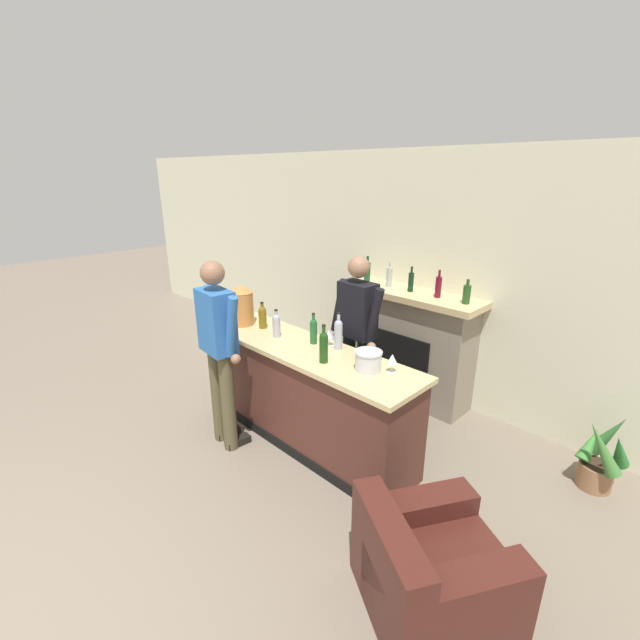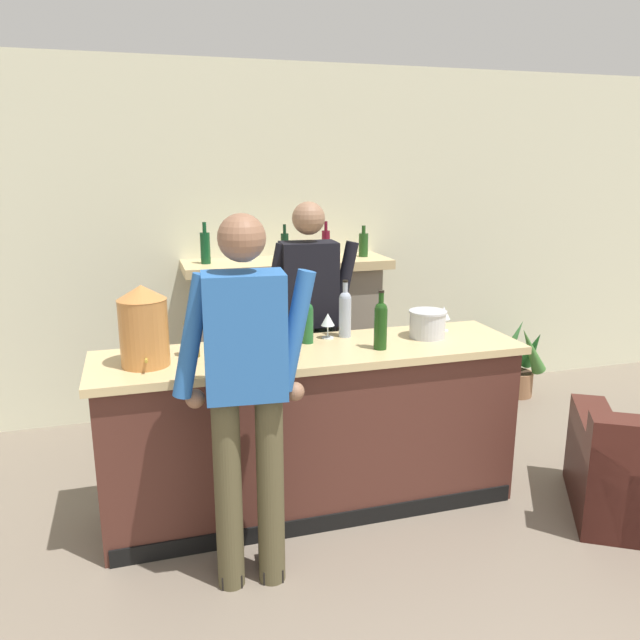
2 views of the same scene
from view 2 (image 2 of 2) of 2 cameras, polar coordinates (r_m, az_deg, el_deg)
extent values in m
cube|color=beige|center=(5.06, -6.48, 7.04)|extent=(12.00, 0.07, 2.75)
cube|color=#4C271F|center=(3.70, -0.70, -10.28)|extent=(2.36, 0.57, 0.94)
cube|color=tan|center=(3.52, -0.72, -3.01)|extent=(2.43, 0.64, 0.04)
cube|color=black|center=(3.65, 0.64, -18.08)|extent=(2.31, 0.01, 0.10)
cube|color=gray|center=(5.03, -2.97, -2.00)|extent=(1.44, 0.44, 1.20)
cube|color=black|center=(4.86, -2.29, -4.49)|extent=(0.79, 0.02, 0.76)
cube|color=tan|center=(4.87, -3.01, 5.10)|extent=(1.60, 0.52, 0.07)
cylinder|color=#104221|center=(4.74, -10.44, 6.48)|extent=(0.07, 0.07, 0.23)
cylinder|color=#104221|center=(4.72, -10.53, 8.33)|extent=(0.03, 0.03, 0.08)
cylinder|color=#ABB1AF|center=(4.78, -6.63, 6.62)|extent=(0.07, 0.07, 0.22)
cylinder|color=#ABB1AF|center=(4.77, -6.69, 8.36)|extent=(0.03, 0.03, 0.07)
cylinder|color=black|center=(4.84, -3.24, 6.70)|extent=(0.06, 0.06, 0.21)
cylinder|color=black|center=(4.83, -3.26, 8.33)|extent=(0.02, 0.02, 0.07)
cylinder|color=maroon|center=(4.93, 0.54, 6.92)|extent=(0.06, 0.06, 0.22)
cylinder|color=maroon|center=(4.91, 0.54, 8.60)|extent=(0.03, 0.03, 0.07)
cylinder|color=#1F471A|center=(5.03, 3.99, 6.86)|extent=(0.08, 0.08, 0.19)
cylinder|color=#1F471A|center=(5.02, 4.01, 8.26)|extent=(0.03, 0.03, 0.06)
cube|color=#421B15|center=(4.08, 23.71, -11.95)|extent=(0.58, 0.78, 0.57)
cylinder|color=#906444|center=(5.79, 17.55, -5.54)|extent=(0.27, 0.27, 0.22)
cylinder|color=#332319|center=(5.76, 17.62, -4.62)|extent=(0.24, 0.24, 0.02)
cone|color=#2B7634|center=(5.75, 18.88, -2.49)|extent=(0.17, 0.34, 0.40)
cone|color=#367435|center=(5.79, 17.19, -1.98)|extent=(0.29, 0.14, 0.43)
cone|color=#3B8035|center=(5.68, 16.95, -3.18)|extent=(0.17, 0.30, 0.29)
cone|color=#3D7130|center=(5.60, 18.76, -2.62)|extent=(0.34, 0.17, 0.45)
cylinder|color=brown|center=(3.09, -4.55, -15.24)|extent=(0.13, 0.13, 0.97)
cube|color=black|center=(3.39, -4.54, -21.29)|extent=(0.12, 0.25, 0.07)
cylinder|color=brown|center=(3.08, -8.38, -15.49)|extent=(0.13, 0.13, 0.97)
cube|color=black|center=(3.38, -8.16, -21.54)|extent=(0.12, 0.25, 0.07)
cube|color=#295FA6|center=(2.79, -6.90, -1.45)|extent=(0.38, 0.25, 0.57)
cylinder|color=#295FA6|center=(2.83, -2.29, -1.00)|extent=(0.20, 0.08, 0.57)
sphere|color=#895E45|center=(2.94, -2.30, -6.55)|extent=(0.09, 0.09, 0.09)
cylinder|color=#295FA6|center=(2.80, -11.64, -1.47)|extent=(0.20, 0.08, 0.57)
sphere|color=#895E45|center=(2.91, -11.34, -7.06)|extent=(0.09, 0.09, 0.09)
sphere|color=#895E45|center=(2.70, -7.18, 7.47)|extent=(0.21, 0.21, 0.21)
cylinder|color=#1B2B26|center=(4.24, -2.32, -6.81)|extent=(0.13, 0.13, 0.96)
cube|color=black|center=(4.36, -2.08, -12.62)|extent=(0.11, 0.25, 0.07)
cylinder|color=#1B2B26|center=(4.28, 0.33, -6.59)|extent=(0.13, 0.13, 0.96)
cube|color=black|center=(4.40, 0.54, -12.35)|extent=(0.11, 0.25, 0.07)
cube|color=black|center=(4.05, -1.03, 3.32)|extent=(0.37, 0.24, 0.55)
cylinder|color=black|center=(3.99, -4.21, 3.01)|extent=(0.20, 0.08, 0.57)
sphere|color=#926A50|center=(4.04, -4.08, -1.22)|extent=(0.09, 0.09, 0.09)
cylinder|color=black|center=(4.08, 2.18, 3.31)|extent=(0.20, 0.08, 0.57)
sphere|color=#926A50|center=(4.13, 2.22, -0.83)|extent=(0.09, 0.09, 0.09)
sphere|color=#926A50|center=(3.99, -1.06, 9.29)|extent=(0.21, 0.21, 0.21)
cylinder|color=#C27B3D|center=(3.32, -15.79, -1.12)|extent=(0.25, 0.25, 0.35)
cone|color=#C27B3D|center=(3.27, -16.04, 2.47)|extent=(0.25, 0.25, 0.07)
cylinder|color=#B29333|center=(3.21, -15.61, -3.58)|extent=(0.02, 0.04, 0.02)
cylinder|color=silver|center=(3.79, 9.80, -0.45)|extent=(0.21, 0.21, 0.15)
cylinder|color=silver|center=(3.77, 9.85, 0.75)|extent=(0.23, 0.23, 0.01)
cylinder|color=#9EA7BA|center=(3.74, 2.30, 0.26)|extent=(0.07, 0.07, 0.24)
sphere|color=#9EA7BA|center=(3.71, 2.32, 2.06)|extent=(0.07, 0.07, 0.07)
cylinder|color=#9EA7BA|center=(3.70, 2.32, 2.77)|extent=(0.03, 0.03, 0.09)
cylinder|color=black|center=(3.69, 2.33, 3.57)|extent=(0.03, 0.03, 0.01)
cylinder|color=#ABAABF|center=(3.41, -6.72, -1.65)|extent=(0.08, 0.08, 0.19)
sphere|color=#ABAABF|center=(3.38, -6.76, -0.10)|extent=(0.07, 0.07, 0.07)
cylinder|color=#ABAABF|center=(3.38, -6.78, 0.51)|extent=(0.03, 0.03, 0.07)
cylinder|color=black|center=(3.37, -6.80, 1.23)|extent=(0.03, 0.03, 0.01)
cylinder|color=#1C5727|center=(3.61, -1.14, -0.53)|extent=(0.07, 0.07, 0.21)
sphere|color=#1C5727|center=(3.59, -1.15, 1.06)|extent=(0.06, 0.06, 0.06)
cylinder|color=#1C5727|center=(3.58, -1.16, 1.69)|extent=(0.03, 0.03, 0.08)
cylinder|color=black|center=(3.57, -1.16, 2.41)|extent=(0.03, 0.03, 0.01)
cylinder|color=brown|center=(3.43, -11.64, -1.77)|extent=(0.08, 0.08, 0.19)
sphere|color=brown|center=(3.40, -11.72, -0.22)|extent=(0.08, 0.08, 0.08)
cylinder|color=brown|center=(3.39, -11.76, 0.39)|extent=(0.03, 0.03, 0.07)
cylinder|color=black|center=(3.38, -11.79, 1.10)|extent=(0.04, 0.04, 0.01)
cylinder|color=#183F12|center=(3.51, 5.55, -0.81)|extent=(0.07, 0.07, 0.23)
sphere|color=#183F12|center=(3.48, 5.60, 1.05)|extent=(0.07, 0.07, 0.07)
cylinder|color=#183F12|center=(3.47, 5.62, 1.78)|extent=(0.03, 0.03, 0.09)
cylinder|color=black|center=(3.46, 5.64, 2.61)|extent=(0.03, 0.03, 0.01)
cylinder|color=silver|center=(3.73, 0.71, -1.63)|extent=(0.07, 0.07, 0.01)
cylinder|color=silver|center=(3.72, 0.71, -1.04)|extent=(0.01, 0.01, 0.07)
cone|color=silver|center=(3.70, 0.72, 0.06)|extent=(0.08, 0.08, 0.07)
cylinder|color=silver|center=(3.97, 11.16, -0.93)|extent=(0.07, 0.07, 0.01)
cylinder|color=silver|center=(3.96, 11.18, -0.40)|extent=(0.01, 0.01, 0.07)
cone|color=silver|center=(3.94, 11.24, 0.66)|extent=(0.08, 0.08, 0.08)
camera|label=1|loc=(3.70, 63.80, 14.36)|focal=24.00mm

